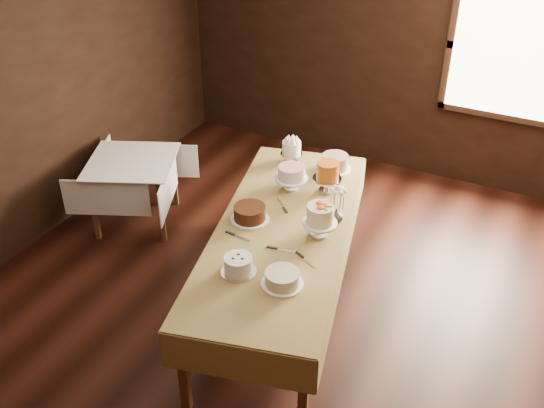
% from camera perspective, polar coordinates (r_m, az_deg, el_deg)
% --- Properties ---
extents(floor, '(5.00, 6.00, 0.01)m').
position_cam_1_polar(floor, '(5.53, -0.96, -9.33)').
color(floor, black).
rests_on(floor, ground).
extents(wall_back, '(5.00, 0.02, 2.80)m').
position_cam_1_polar(wall_back, '(7.27, 10.43, 13.68)').
color(wall_back, black).
rests_on(wall_back, ground).
extents(wall_left, '(0.02, 6.00, 2.80)m').
position_cam_1_polar(wall_left, '(6.19, -22.23, 8.35)').
color(wall_left, black).
rests_on(wall_left, ground).
extents(window, '(1.10, 0.05, 1.30)m').
position_cam_1_polar(window, '(6.92, 20.93, 12.87)').
color(window, '#FFEABF').
rests_on(window, wall_back).
extents(display_table, '(1.65, 2.86, 0.83)m').
position_cam_1_polar(display_table, '(5.05, 0.98, -2.77)').
color(display_table, '#4A2C1A').
rests_on(display_table, ground).
extents(side_table, '(1.13, 1.13, 0.72)m').
position_cam_1_polar(side_table, '(6.42, -12.77, 3.26)').
color(side_table, '#4A2C1A').
rests_on(side_table, ground).
extents(cake_meringue, '(0.21, 0.21, 0.23)m').
position_cam_1_polar(cake_meringue, '(5.92, 1.81, 4.78)').
color(cake_meringue, silver).
rests_on(cake_meringue, display_table).
extents(cake_speckled, '(0.31, 0.31, 0.15)m').
position_cam_1_polar(cake_speckled, '(5.83, 5.82, 3.81)').
color(cake_speckled, white).
rests_on(cake_speckled, display_table).
extents(cake_lattice, '(0.32, 0.32, 0.23)m').
position_cam_1_polar(cake_lattice, '(5.48, 1.80, 2.32)').
color(cake_lattice, white).
rests_on(cake_lattice, display_table).
extents(cake_caramel, '(0.26, 0.26, 0.30)m').
position_cam_1_polar(cake_caramel, '(5.45, 5.11, 2.35)').
color(cake_caramel, silver).
rests_on(cake_caramel, display_table).
extents(cake_chocolate, '(0.36, 0.36, 0.12)m').
position_cam_1_polar(cake_chocolate, '(5.08, -2.07, -0.88)').
color(cake_chocolate, white).
rests_on(cake_chocolate, display_table).
extents(cake_flowers, '(0.30, 0.30, 0.28)m').
position_cam_1_polar(cake_flowers, '(4.88, 4.43, -1.67)').
color(cake_flowers, white).
rests_on(cake_flowers, display_table).
extents(cake_swirl, '(0.28, 0.28, 0.14)m').
position_cam_1_polar(cake_swirl, '(4.52, -3.13, -5.66)').
color(cake_swirl, silver).
rests_on(cake_swirl, display_table).
extents(cake_cream, '(0.34, 0.34, 0.11)m').
position_cam_1_polar(cake_cream, '(4.42, 0.96, -6.91)').
color(cake_cream, white).
rests_on(cake_cream, display_table).
extents(cake_server_a, '(0.24, 0.07, 0.01)m').
position_cam_1_polar(cake_server_a, '(4.76, 1.40, -4.31)').
color(cake_server_a, silver).
rests_on(cake_server_a, display_table).
extents(cake_server_b, '(0.23, 0.13, 0.01)m').
position_cam_1_polar(cake_server_b, '(4.65, 3.52, -5.42)').
color(cake_server_b, silver).
rests_on(cake_server_b, display_table).
extents(cake_server_c, '(0.19, 0.19, 0.01)m').
position_cam_1_polar(cake_server_c, '(5.32, 0.81, 0.11)').
color(cake_server_c, silver).
rests_on(cake_server_c, display_table).
extents(cake_server_d, '(0.08, 0.24, 0.01)m').
position_cam_1_polar(cake_server_d, '(5.27, 4.54, -0.37)').
color(cake_server_d, silver).
rests_on(cake_server_d, display_table).
extents(cake_server_e, '(0.24, 0.06, 0.01)m').
position_cam_1_polar(cake_server_e, '(4.89, -2.76, -3.19)').
color(cake_server_e, silver).
rests_on(cake_server_e, display_table).
extents(flower_vase, '(0.13, 0.13, 0.12)m').
position_cam_1_polar(flower_vase, '(5.08, 5.94, -1.08)').
color(flower_vase, '#2D2823').
rests_on(flower_vase, display_table).
extents(flower_bouquet, '(0.14, 0.14, 0.20)m').
position_cam_1_polar(flower_bouquet, '(4.98, 6.06, 0.64)').
color(flower_bouquet, white).
rests_on(flower_bouquet, flower_vase).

